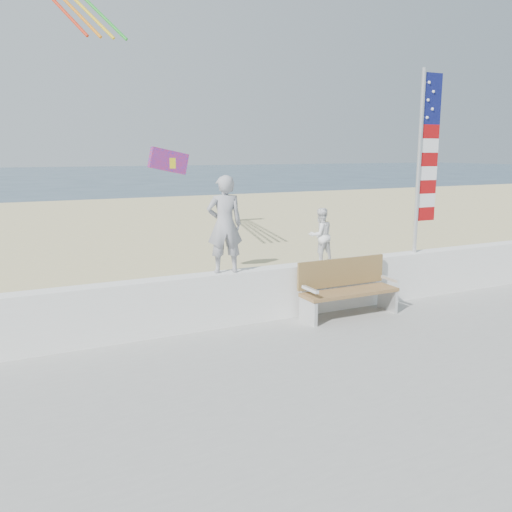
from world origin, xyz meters
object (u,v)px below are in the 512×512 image
object	(u,v)px
adult	(225,224)
bench	(347,287)
child	(320,235)
flag	(425,154)

from	to	relation	value
adult	bench	distance (m)	2.49
child	flag	world-z (taller)	flag
adult	bench	xyz separation A→B (m)	(2.14, -0.45, -1.19)
child	bench	distance (m)	1.03
adult	bench	bearing A→B (deg)	179.97
child	adult	bearing A→B (deg)	-2.93
bench	adult	bearing A→B (deg)	167.99
child	flag	bearing A→B (deg)	177.06
bench	child	bearing A→B (deg)	121.65
adult	flag	distance (m)	4.34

